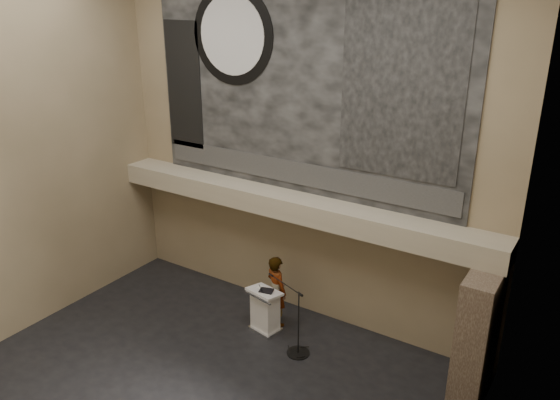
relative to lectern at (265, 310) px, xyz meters
The scene contains 19 objects.
floor 2.70m from the lectern, 88.73° to the right, with size 10.00×10.00×0.00m, color black.
wall_back 3.94m from the lectern, 87.53° to the left, with size 10.00×0.02×8.50m, color #7B6B4E.
wall_left 6.71m from the lectern, 151.90° to the right, with size 0.02×8.00×8.50m, color #7B6B4E.
wall_right 6.80m from the lectern, 27.54° to the right, with size 0.02×8.00×8.50m, color #7B6B4E.
soffit 2.58m from the lectern, 86.51° to the left, with size 10.00×0.80×0.50m, color tan.
sprinkler_left 2.77m from the lectern, 149.40° to the left, with size 0.04×0.04×0.06m, color #B2893D.
sprinkler_right 3.02m from the lectern, 24.96° to the left, with size 0.04×0.04×0.06m, color #B2893D.
banner 5.32m from the lectern, 87.48° to the left, with size 8.00×0.05×5.00m, color black.
banner_text_strip 3.36m from the lectern, 87.40° to the left, with size 7.76×0.02×0.55m, color #303030.
banner_clock_rim 6.52m from the lectern, 143.43° to the left, with size 2.30×2.30×0.02m, color black.
banner_clock_face 6.51m from the lectern, 143.86° to the left, with size 1.84×1.84×0.02m, color silver.
banner_building_print 5.94m from the lectern, 27.72° to the left, with size 2.60×0.02×3.60m, color black.
banner_brick_print 6.03m from the lectern, 158.87° to the left, with size 1.10×0.02×3.20m, color black.
stone_pier 4.80m from the lectern, ahead, with size 0.60×1.40×2.70m, color #45362A.
lectern is the anchor object (origin of this frame).
binder 0.57m from the lectern, 29.45° to the right, with size 0.32×0.25×0.04m, color black.
papers 0.57m from the lectern, behind, with size 0.19×0.26×0.01m, color white.
speaker_person 0.54m from the lectern, 82.01° to the left, with size 0.66×0.43×1.82m, color silver.
mic_stand 1.19m from the lectern, 16.95° to the right, with size 1.28×0.65×1.59m.
Camera 1 is at (6.31, -6.56, 7.64)m, focal length 35.00 mm.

